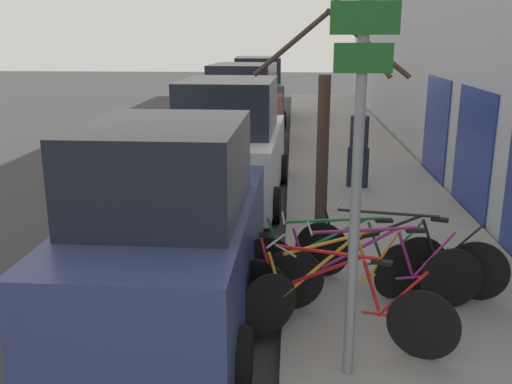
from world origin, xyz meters
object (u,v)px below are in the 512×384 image
object	(u,v)px
bicycle_4	(396,255)
signpost	(357,173)
bicycle_3	(344,260)
parked_car_1	(230,147)
bicycle_1	(337,282)
bicycle_2	(372,274)
street_tree	(326,134)
bicycle_0	(337,301)
pedestrian_near	(359,140)
parked_car_0	(170,236)
parked_car_2	(244,112)
parked_car_3	(258,93)

from	to	relation	value
bicycle_4	signpost	bearing A→B (deg)	177.04
bicycle_3	parked_car_1	xyz separation A→B (m)	(-1.85, 4.42, 0.51)
bicycle_3	parked_car_1	bearing A→B (deg)	18.69
bicycle_4	bicycle_1	bearing A→B (deg)	153.37
bicycle_2	street_tree	distance (m)	2.69
bicycle_0	pedestrian_near	bearing A→B (deg)	14.82
parked_car_0	parked_car_1	world-z (taller)	parked_car_1
bicycle_2	bicycle_4	world-z (taller)	same
parked_car_0	street_tree	world-z (taller)	street_tree
bicycle_4	pedestrian_near	size ratio (longest dim) A/B	1.47
bicycle_4	parked_car_1	size ratio (longest dim) A/B	0.54
parked_car_2	street_tree	distance (m)	7.85
bicycle_2	parked_car_3	size ratio (longest dim) A/B	0.53
bicycle_1	parked_car_2	xyz separation A→B (m)	(-1.90, 10.14, 0.54)
bicycle_0	parked_car_0	world-z (taller)	parked_car_0
parked_car_0	parked_car_3	size ratio (longest dim) A/B	0.87
parked_car_3	street_tree	bearing A→B (deg)	-85.49
bicycle_3	parked_car_0	distance (m)	2.12
pedestrian_near	signpost	bearing A→B (deg)	-85.36
bicycle_1	pedestrian_near	xyz separation A→B (m)	(0.83, 5.65, 0.58)
bicycle_2	pedestrian_near	distance (m)	5.51
signpost	bicycle_0	bearing A→B (deg)	95.90
bicycle_3	parked_car_1	size ratio (longest dim) A/B	0.56
bicycle_1	bicycle_2	bearing A→B (deg)	-98.49
parked_car_2	parked_car_3	xyz separation A→B (m)	(0.06, 5.36, 0.01)
parked_car_2	pedestrian_near	xyz separation A→B (m)	(2.73, -4.49, 0.04)
signpost	bicycle_3	world-z (taller)	signpost
parked_car_2	parked_car_0	bearing A→B (deg)	-85.88
parked_car_0	parked_car_3	world-z (taller)	parked_car_3
street_tree	bicycle_3	bearing A→B (deg)	-85.65
bicycle_0	parked_car_2	xyz separation A→B (m)	(-1.86, 10.66, 0.53)
signpost	parked_car_1	bearing A→B (deg)	105.82
bicycle_0	parked_car_0	size ratio (longest dim) A/B	0.54
bicycle_1	bicycle_2	distance (m)	0.44
bicycle_1	parked_car_3	size ratio (longest dim) A/B	0.43
parked_car_0	pedestrian_near	bearing A→B (deg)	65.60
bicycle_1	parked_car_2	world-z (taller)	parked_car_2
bicycle_0	bicycle_4	size ratio (longest dim) A/B	0.91
bicycle_4	parked_car_3	size ratio (longest dim) A/B	0.52
bicycle_3	signpost	bearing A→B (deg)	172.91
bicycle_1	parked_car_1	bearing A→B (deg)	-13.77
parked_car_0	pedestrian_near	xyz separation A→B (m)	(2.67, 5.66, 0.08)
bicycle_4	parked_car_3	world-z (taller)	parked_car_3
bicycle_4	parked_car_2	world-z (taller)	parked_car_2
parked_car_1	parked_car_2	world-z (taller)	parked_car_2
parked_car_2	parked_car_3	size ratio (longest dim) A/B	0.94
bicycle_1	street_tree	world-z (taller)	street_tree
bicycle_4	parked_car_3	bearing A→B (deg)	28.37
bicycle_2	signpost	bearing A→B (deg)	159.42
signpost	parked_car_2	bearing A→B (deg)	99.68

